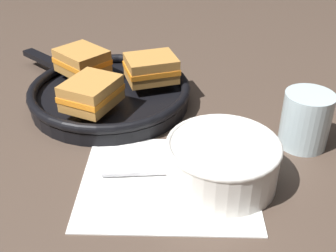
{
  "coord_description": "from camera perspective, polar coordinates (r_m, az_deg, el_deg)",
  "views": [
    {
      "loc": [
        0.0,
        -0.52,
        0.4
      ],
      "look_at": [
        -0.01,
        0.05,
        0.04
      ],
      "focal_mm": 45.0,
      "sensor_mm": 36.0,
      "label": 1
    }
  ],
  "objects": [
    {
      "name": "ground_plane",
      "position": [
        0.66,
        0.95,
        -5.24
      ],
      "size": [
        4.0,
        4.0,
        0.0
      ],
      "primitive_type": "plane",
      "color": "#47382D"
    },
    {
      "name": "napkin",
      "position": [
        0.62,
        -0.17,
        -7.36
      ],
      "size": [
        0.26,
        0.22,
        0.0
      ],
      "color": "white",
      "rests_on": "ground_plane"
    },
    {
      "name": "soup_bowl",
      "position": [
        0.61,
        7.18,
        -4.56
      ],
      "size": [
        0.16,
        0.16,
        0.07
      ],
      "color": "silver",
      "rests_on": "ground_plane"
    },
    {
      "name": "spoon",
      "position": [
        0.63,
        1.86,
        -6.12
      ],
      "size": [
        0.17,
        0.03,
        0.01
      ],
      "rotation": [
        0.0,
        0.0,
        0.09
      ],
      "color": "#B7B7BC",
      "rests_on": "napkin"
    },
    {
      "name": "skillet",
      "position": [
        0.82,
        -8.08,
        4.39
      ],
      "size": [
        0.38,
        0.35,
        0.04
      ],
      "color": "black",
      "rests_on": "ground_plane"
    },
    {
      "name": "sandwich_near_left",
      "position": [
        0.81,
        -2.45,
        7.85
      ],
      "size": [
        0.12,
        0.1,
        0.05
      ],
      "rotation": [
        0.0,
        0.0,
        1.89
      ],
      "color": "#B27A38",
      "rests_on": "skillet"
    },
    {
      "name": "sandwich_near_right",
      "position": [
        0.86,
        -11.69,
        8.63
      ],
      "size": [
        0.12,
        0.12,
        0.05
      ],
      "rotation": [
        0.0,
        0.0,
        3.97
      ],
      "color": "#B27A38",
      "rests_on": "skillet"
    },
    {
      "name": "sandwich_far_left",
      "position": [
        0.73,
        -10.5,
        4.42
      ],
      "size": [
        0.11,
        0.12,
        0.05
      ],
      "rotation": [
        0.0,
        0.0,
        5.86
      ],
      "color": "#B27A38",
      "rests_on": "skillet"
    },
    {
      "name": "drinking_glass",
      "position": [
        0.71,
        17.99,
        0.8
      ],
      "size": [
        0.08,
        0.08,
        0.09
      ],
      "color": "silver",
      "rests_on": "ground_plane"
    }
  ]
}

